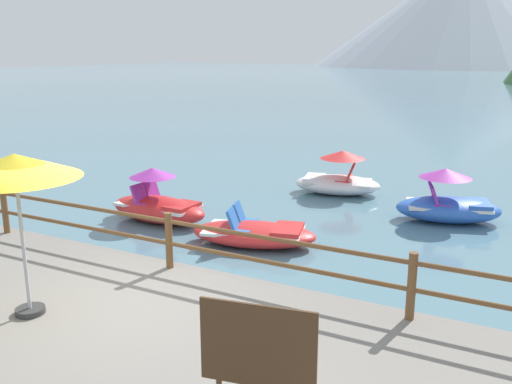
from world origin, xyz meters
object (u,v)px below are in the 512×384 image
at_px(beach_umbrella, 15,168).
at_px(pedal_boat_2, 448,204).
at_px(pedal_boat_1, 338,179).
at_px(sign_board, 258,348).
at_px(pedal_boat_0, 158,204).
at_px(pedal_boat_3, 255,233).

xyz_separation_m(beach_umbrella, pedal_boat_2, (4.18, 8.47, -2.03)).
relative_size(pedal_boat_1, pedal_boat_2, 0.98).
height_order(sign_board, pedal_boat_0, sign_board).
xyz_separation_m(beach_umbrella, pedal_boat_3, (0.91, 4.92, -2.20)).
bearing_deg(pedal_boat_2, pedal_boat_1, 158.11).
relative_size(sign_board, pedal_boat_1, 0.46).
height_order(pedal_boat_0, pedal_boat_3, pedal_boat_0).
xyz_separation_m(pedal_boat_1, pedal_boat_3, (-0.09, -4.83, -0.16)).
bearing_deg(beach_umbrella, pedal_boat_3, 79.47).
xyz_separation_m(sign_board, pedal_boat_0, (-5.65, 5.79, -0.72)).
xyz_separation_m(pedal_boat_0, pedal_boat_1, (2.85, 4.45, -0.00)).
relative_size(sign_board, pedal_boat_0, 0.46).
bearing_deg(pedal_boat_0, sign_board, -45.73).
xyz_separation_m(sign_board, pedal_boat_1, (-2.79, 10.24, -0.72)).
height_order(beach_umbrella, pedal_boat_1, beach_umbrella).
bearing_deg(pedal_boat_1, pedal_boat_0, -122.68).
relative_size(beach_umbrella, pedal_boat_0, 0.87).
height_order(pedal_boat_0, pedal_boat_1, pedal_boat_0).
distance_m(beach_umbrella, pedal_boat_0, 5.97).
height_order(pedal_boat_1, pedal_boat_3, pedal_boat_1).
height_order(sign_board, pedal_boat_3, sign_board).
bearing_deg(pedal_boat_1, beach_umbrella, -95.87).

